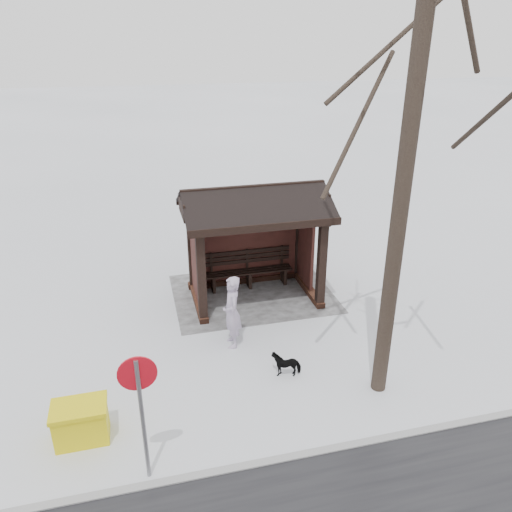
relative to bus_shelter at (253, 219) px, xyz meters
The scene contains 9 objects.
ground 2.17m from the bus_shelter, 90.00° to the left, with size 120.00×120.00×0.00m, color silver.
kerb 6.05m from the bus_shelter, 90.00° to the left, with size 120.00×0.15×0.06m, color gray.
trampled_patch 2.16m from the bus_shelter, 90.00° to the right, with size 4.20×3.20×0.02m, color #95959A.
bus_shelter is the anchor object (origin of this frame).
tree_near 6.10m from the bus_shelter, 108.99° to the left, with size 3.42×3.42×9.03m.
pedestrian 2.74m from the bus_shelter, 65.18° to the left, with size 0.62×0.40×1.69m, color #AA9AB5.
dog 3.97m from the bus_shelter, 87.59° to the left, with size 0.27×0.60×0.51m, color black.
grit_bin 6.25m from the bus_shelter, 46.69° to the left, with size 0.94×0.64×0.72m.
road_sign 6.24m from the bus_shelter, 60.73° to the left, with size 0.58×0.09×2.27m.
Camera 1 is at (2.81, 11.35, 6.47)m, focal length 35.00 mm.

